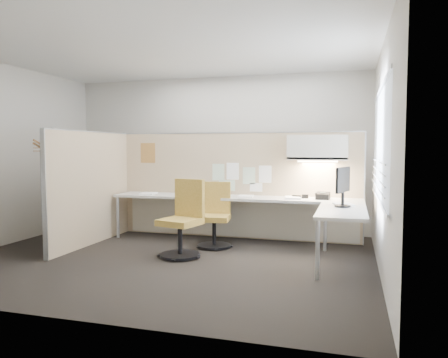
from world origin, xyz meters
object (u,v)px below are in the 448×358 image
(desk, at_px, (252,206))
(monitor, at_px, (343,184))
(phone, at_px, (323,196))
(chair_right, at_px, (215,217))
(chair_left, at_px, (183,221))

(desk, bearing_deg, monitor, -26.46)
(phone, bearing_deg, desk, -166.00)
(monitor, relative_size, phone, 2.30)
(chair_right, relative_size, monitor, 1.86)
(desk, relative_size, monitor, 7.68)
(monitor, bearing_deg, chair_left, 114.64)
(chair_left, bearing_deg, monitor, 21.76)
(desk, xyz_separation_m, chair_right, (-0.51, -0.28, -0.15))
(chair_right, bearing_deg, phone, 7.48)
(desk, xyz_separation_m, chair_left, (-0.76, -0.97, -0.11))
(chair_right, height_order, monitor, monitor)
(chair_left, distance_m, phone, 2.15)
(chair_right, distance_m, monitor, 2.01)
(chair_left, bearing_deg, desk, 66.06)
(chair_right, bearing_deg, monitor, -19.74)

